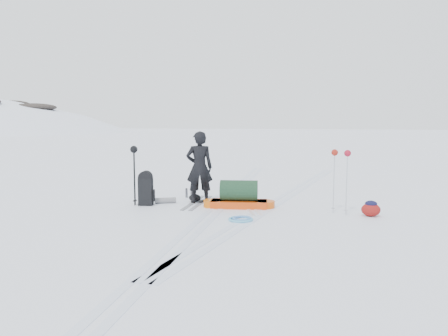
{
  "coord_description": "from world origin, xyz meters",
  "views": [
    {
      "loc": [
        2.8,
        -9.85,
        2.08
      ],
      "look_at": [
        0.13,
        0.2,
        0.95
      ],
      "focal_mm": 35.0,
      "sensor_mm": 36.0,
      "label": 1
    }
  ],
  "objects_px": {
    "pulk_sled": "(239,197)",
    "expedition_rucksack": "(148,189)",
    "skier": "(199,167)",
    "ski_poles_black": "(134,157)"
  },
  "relations": [
    {
      "from": "skier",
      "to": "ski_poles_black",
      "type": "bearing_deg",
      "value": 3.17
    },
    {
      "from": "pulk_sled",
      "to": "expedition_rucksack",
      "type": "height_order",
      "value": "expedition_rucksack"
    },
    {
      "from": "skier",
      "to": "pulk_sled",
      "type": "distance_m",
      "value": 1.3
    },
    {
      "from": "pulk_sled",
      "to": "expedition_rucksack",
      "type": "relative_size",
      "value": 2.08
    },
    {
      "from": "skier",
      "to": "expedition_rucksack",
      "type": "bearing_deg",
      "value": 5.3
    },
    {
      "from": "expedition_rucksack",
      "to": "ski_poles_black",
      "type": "relative_size",
      "value": 0.58
    },
    {
      "from": "skier",
      "to": "ski_poles_black",
      "type": "distance_m",
      "value": 1.63
    },
    {
      "from": "pulk_sled",
      "to": "ski_poles_black",
      "type": "distance_m",
      "value": 2.75
    },
    {
      "from": "pulk_sled",
      "to": "ski_poles_black",
      "type": "bearing_deg",
      "value": 179.18
    },
    {
      "from": "pulk_sled",
      "to": "skier",
      "type": "bearing_deg",
      "value": 156.65
    }
  ]
}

